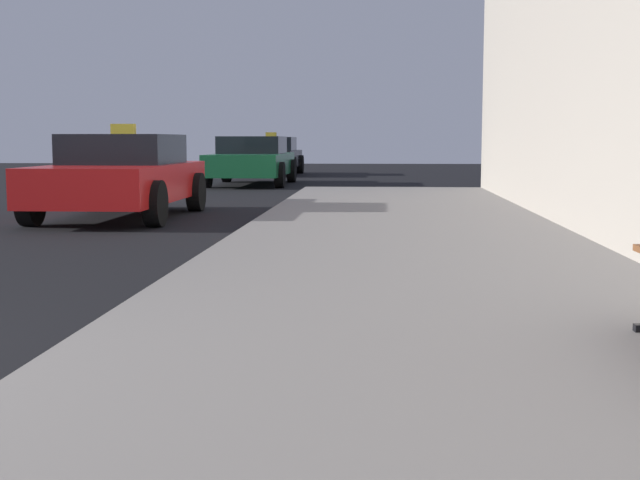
{
  "coord_description": "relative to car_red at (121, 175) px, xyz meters",
  "views": [
    {
      "loc": [
        3.65,
        -3.5,
        1.2
      ],
      "look_at": [
        3.26,
        2.16,
        0.55
      ],
      "focal_mm": 49.56,
      "sensor_mm": 36.0,
      "label": 1
    }
  ],
  "objects": [
    {
      "name": "car_red",
      "position": [
        0.0,
        0.0,
        0.0
      ],
      "size": [
        1.97,
        4.22,
        1.43
      ],
      "rotation": [
        0.0,
        0.0,
        3.14
      ],
      "color": "red",
      "rests_on": "ground_plane"
    },
    {
      "name": "car_black",
      "position": [
        0.25,
        16.41,
        0.0
      ],
      "size": [
        1.98,
        4.26,
        1.43
      ],
      "rotation": [
        0.0,
        0.0,
        3.14
      ],
      "color": "black",
      "rests_on": "ground_plane"
    },
    {
      "name": "sidewalk",
      "position": [
        4.29,
        -9.73,
        -0.57
      ],
      "size": [
        4.0,
        32.0,
        0.15
      ],
      "primitive_type": "cube",
      "color": "gray",
      "rests_on": "ground_plane"
    },
    {
      "name": "car_green",
      "position": [
        0.56,
        9.93,
        0.0
      ],
      "size": [
        2.05,
        4.54,
        1.27
      ],
      "rotation": [
        0.0,
        0.0,
        3.14
      ],
      "color": "#196638",
      "rests_on": "ground_plane"
    }
  ]
}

